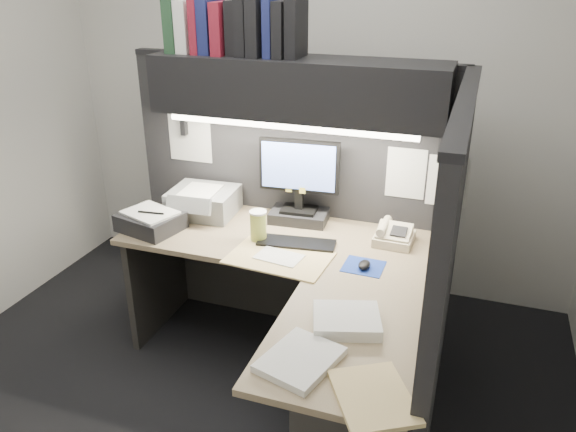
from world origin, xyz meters
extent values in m
plane|color=black|center=(0.00, 0.00, 0.00)|extent=(3.50, 3.50, 0.00)
cube|color=silver|center=(0.00, 1.50, 1.35)|extent=(3.50, 0.04, 2.70)
cube|color=black|center=(0.03, 0.93, 0.80)|extent=(1.90, 0.06, 1.60)
cube|color=black|center=(0.98, 0.18, 0.80)|extent=(0.06, 1.50, 1.60)
cube|color=#9A8562|center=(0.10, 0.56, 0.71)|extent=(1.70, 0.68, 0.03)
cube|color=#9A8562|center=(0.65, -0.21, 0.71)|extent=(0.60, 0.85, 0.03)
cube|color=#282623|center=(0.10, 0.86, 0.35)|extent=(1.61, 0.02, 0.70)
cube|color=#282623|center=(-0.70, 0.56, 0.35)|extent=(0.04, 0.61, 0.70)
cube|color=black|center=(0.12, 0.75, 1.50)|extent=(1.55, 0.34, 0.30)
cylinder|color=white|center=(0.12, 0.61, 1.33)|extent=(1.32, 0.04, 0.04)
cube|color=black|center=(0.13, 0.79, 0.76)|extent=(0.34, 0.22, 0.06)
cube|color=black|center=(0.13, 0.79, 0.86)|extent=(0.05, 0.04, 0.11)
cube|color=black|center=(0.13, 0.78, 1.07)|extent=(0.45, 0.07, 0.30)
cube|color=#6B8BEC|center=(0.13, 0.76, 1.07)|extent=(0.41, 0.04, 0.26)
cube|color=black|center=(0.21, 0.49, 0.74)|extent=(0.42, 0.19, 0.02)
cube|color=navy|center=(0.60, 0.38, 0.73)|extent=(0.20, 0.18, 0.00)
ellipsoid|color=black|center=(0.60, 0.36, 0.75)|extent=(0.06, 0.09, 0.03)
cube|color=beige|center=(0.69, 0.69, 0.77)|extent=(0.20, 0.21, 0.08)
cylinder|color=#CBBB51|center=(0.01, 0.47, 0.81)|extent=(0.10, 0.10, 0.16)
cube|color=gray|center=(-0.44, 0.71, 0.80)|extent=(0.39, 0.34, 0.15)
cube|color=black|center=(-0.61, 0.41, 0.78)|extent=(0.37, 0.33, 0.10)
cube|color=#DCBF7B|center=(0.18, 0.32, 0.73)|extent=(0.52, 0.36, 0.01)
cube|color=white|center=(0.63, -0.13, 0.76)|extent=(0.32, 0.30, 0.05)
cube|color=white|center=(0.53, -0.42, 0.74)|extent=(0.31, 0.35, 0.03)
cube|color=#DCBF7B|center=(0.82, -0.52, 0.74)|extent=(0.37, 0.39, 0.02)
cube|color=#214229|center=(-0.55, 0.76, 1.80)|extent=(0.06, 0.22, 0.29)
cube|color=white|center=(-0.48, 0.77, 1.78)|extent=(0.07, 0.22, 0.26)
cube|color=maroon|center=(-0.40, 0.76, 1.79)|extent=(0.04, 0.22, 0.28)
cube|color=navy|center=(-0.35, 0.76, 1.80)|extent=(0.07, 0.22, 0.29)
cube|color=maroon|center=(-0.27, 0.74, 1.78)|extent=(0.06, 0.22, 0.26)
cube|color=black|center=(-0.21, 0.77, 1.78)|extent=(0.05, 0.22, 0.27)
cube|color=black|center=(-0.14, 0.75, 1.79)|extent=(0.06, 0.22, 0.28)
cube|color=black|center=(-0.07, 0.73, 1.79)|extent=(0.06, 0.22, 0.29)
cube|color=navy|center=(0.00, 0.75, 1.80)|extent=(0.04, 0.22, 0.30)
cube|color=black|center=(0.05, 0.74, 1.78)|extent=(0.06, 0.22, 0.27)
cube|color=black|center=(0.12, 0.76, 1.79)|extent=(0.06, 0.22, 0.28)
cube|color=white|center=(0.70, 0.90, 1.05)|extent=(0.21, 0.00, 0.28)
cube|color=white|center=(0.92, 0.90, 1.03)|extent=(0.21, 0.00, 0.28)
cube|color=white|center=(-0.60, 0.90, 1.15)|extent=(0.28, 0.00, 0.34)
cube|color=black|center=(0.95, 0.04, 1.02)|extent=(0.00, 0.18, 0.22)
cube|color=white|center=(0.95, -0.31, 0.95)|extent=(0.00, 0.21, 0.28)
camera|label=1|loc=(1.03, -2.01, 2.07)|focal=35.00mm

